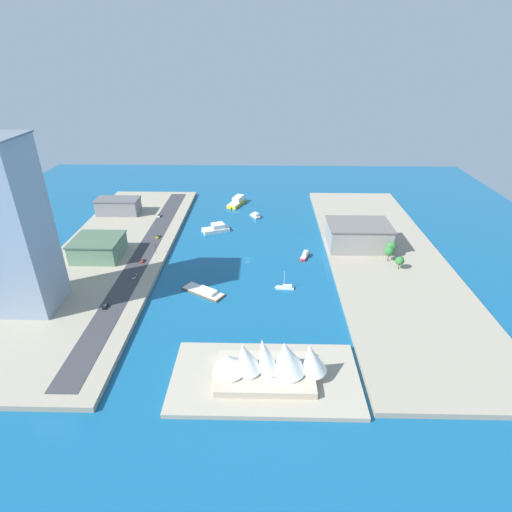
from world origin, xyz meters
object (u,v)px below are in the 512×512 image
object	(u,v)px
terminal_long_green	(98,248)
van_white	(159,216)
yacht_sleek_gray	(255,216)
ferry_yellow_fast	(237,202)
tugboat_red	(305,256)
traffic_light_waterfront	(156,247)
tower_tall_glass	(12,229)
opera_landmark	(269,362)
suv_black	(105,306)
ferry_white_commuter	(216,228)
warehouse_low_gray	(118,206)
pickup_red	(142,260)
barge_flat_brown	(204,291)
carpark_squat_concrete	(358,235)
taxi_yellow_cab	(158,236)
sedan_silver	(134,276)
sailboat_small_white	(285,287)

from	to	relation	value
terminal_long_green	van_white	size ratio (longest dim) A/B	5.79
yacht_sleek_gray	ferry_yellow_fast	size ratio (longest dim) A/B	0.44
tugboat_red	traffic_light_waterfront	size ratio (longest dim) A/B	1.80
yacht_sleek_gray	traffic_light_waterfront	distance (m)	90.55
tower_tall_glass	opera_landmark	world-z (taller)	tower_tall_glass
van_white	yacht_sleek_gray	bearing A→B (deg)	-174.34
van_white	suv_black	xyz separation A→B (m)	(-1.56, 119.27, -0.09)
tugboat_red	ferry_white_commuter	bearing A→B (deg)	-33.24
tugboat_red	warehouse_low_gray	size ratio (longest dim) A/B	0.36
pickup_red	terminal_long_green	bearing A→B (deg)	-13.00
ferry_yellow_fast	van_white	world-z (taller)	ferry_yellow_fast
barge_flat_brown	carpark_squat_concrete	bearing A→B (deg)	-149.65
tower_tall_glass	suv_black	world-z (taller)	tower_tall_glass
terminal_long_green	traffic_light_waterfront	bearing A→B (deg)	-171.95
carpark_squat_concrete	opera_landmark	xyz separation A→B (m)	(57.55, 116.26, -1.17)
carpark_squat_concrete	taxi_yellow_cab	world-z (taller)	carpark_squat_concrete
van_white	suv_black	bearing A→B (deg)	90.75
ferry_yellow_fast	sedan_silver	xyz separation A→B (m)	(49.06, 125.71, 1.09)
sailboat_small_white	suv_black	xyz separation A→B (m)	(89.90, 23.69, 2.50)
warehouse_low_gray	tugboat_red	bearing A→B (deg)	154.54
terminal_long_green	traffic_light_waterfront	size ratio (longest dim) A/B	4.41
carpark_squat_concrete	pickup_red	distance (m)	135.01
ferry_white_commuter	warehouse_low_gray	world-z (taller)	warehouse_low_gray
carpark_squat_concrete	ferry_white_commuter	bearing A→B (deg)	-16.24
pickup_red	traffic_light_waterfront	distance (m)	13.09
warehouse_low_gray	opera_landmark	distance (m)	204.67
opera_landmark	taxi_yellow_cab	bearing A→B (deg)	-59.69
warehouse_low_gray	ferry_yellow_fast	bearing A→B (deg)	-161.88
ferry_white_commuter	van_white	bearing A→B (deg)	-23.70
carpark_squat_concrete	suv_black	xyz separation A→B (m)	(137.81, 71.95, -7.03)
tugboat_red	terminal_long_green	size ratio (longest dim) A/B	0.41
sailboat_small_white	suv_black	bearing A→B (deg)	14.76
warehouse_low_gray	van_white	xyz separation A→B (m)	(-32.23, 6.36, -4.98)
barge_flat_brown	sedan_silver	xyz separation A→B (m)	(40.32, -10.60, 2.54)
sedan_silver	taxi_yellow_cab	xyz separation A→B (m)	(-0.14, -53.37, 0.04)
ferry_yellow_fast	taxi_yellow_cab	size ratio (longest dim) A/B	5.07
taxi_yellow_cab	tugboat_red	bearing A→B (deg)	167.20
ferry_yellow_fast	warehouse_low_gray	bearing A→B (deg)	18.12
ferry_white_commuter	opera_landmark	bearing A→B (deg)	104.21
yacht_sleek_gray	warehouse_low_gray	world-z (taller)	warehouse_low_gray
sailboat_small_white	taxi_yellow_cab	size ratio (longest dim) A/B	2.23
ferry_yellow_fast	sailboat_small_white	size ratio (longest dim) A/B	2.27
ferry_white_commuter	van_white	size ratio (longest dim) A/B	4.19
terminal_long_green	taxi_yellow_cab	distance (m)	40.68
ferry_white_commuter	tower_tall_glass	bearing A→B (deg)	50.60
yacht_sleek_gray	opera_landmark	world-z (taller)	opera_landmark
opera_landmark	carpark_squat_concrete	bearing A→B (deg)	-116.34
tower_tall_glass	opera_landmark	size ratio (longest dim) A/B	1.81
suv_black	warehouse_low_gray	bearing A→B (deg)	-74.94
yacht_sleek_gray	opera_landmark	distance (m)	171.21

